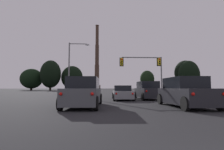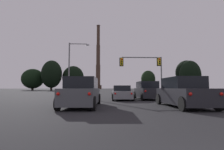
# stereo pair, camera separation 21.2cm
# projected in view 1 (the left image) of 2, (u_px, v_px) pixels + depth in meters

# --- Properties ---
(suv_right_lane_second) EXTENTS (2.12, 4.91, 1.86)m
(suv_right_lane_second) POSITION_uv_depth(u_px,v_px,m) (185.00, 93.00, 10.97)
(suv_right_lane_second) COLOR #232328
(suv_right_lane_second) RESTS_ON ground_plane
(sedan_center_lane_front) EXTENTS (2.14, 4.76, 1.43)m
(sedan_center_lane_front) POSITION_uv_depth(u_px,v_px,m) (122.00, 93.00, 17.68)
(sedan_center_lane_front) COLOR gray
(sedan_center_lane_front) RESTS_ON ground_plane
(suv_right_lane_front) EXTENTS (2.11, 4.91, 1.86)m
(suv_right_lane_front) POSITION_uv_depth(u_px,v_px,m) (148.00, 91.00, 18.28)
(suv_right_lane_front) COLOR #232328
(suv_right_lane_front) RESTS_ON ground_plane
(suv_left_lane_second) EXTENTS (2.30, 4.98, 1.86)m
(suv_left_lane_second) POSITION_uv_depth(u_px,v_px,m) (84.00, 93.00, 11.13)
(suv_left_lane_second) COLOR #4C4F54
(suv_left_lane_second) RESTS_ON ground_plane
(traffic_light_overhead_right) EXTENTS (6.19, 0.50, 5.63)m
(traffic_light_overhead_right) POSITION_uv_depth(u_px,v_px,m) (147.00, 66.00, 24.94)
(traffic_light_overhead_right) COLOR slate
(traffic_light_overhead_right) RESTS_ON ground_plane
(street_lamp) EXTENTS (3.16, 0.36, 8.08)m
(street_lamp) POSITION_uv_depth(u_px,v_px,m) (72.00, 63.00, 26.50)
(street_lamp) COLOR slate
(street_lamp) RESTS_ON ground_plane
(smokestack) EXTENTS (6.63, 6.63, 61.18)m
(smokestack) POSITION_uv_depth(u_px,v_px,m) (97.00, 64.00, 164.78)
(smokestack) COLOR #3C2B22
(smokestack) RESTS_ON ground_plane
(treeline_right_mid) EXTENTS (10.36, 9.32, 11.88)m
(treeline_right_mid) POSITION_uv_depth(u_px,v_px,m) (72.00, 77.00, 85.14)
(treeline_right_mid) COLOR black
(treeline_right_mid) RESTS_ON ground_plane
(treeline_far_left) EXTENTS (9.47, 8.52, 13.46)m
(treeline_far_left) POSITION_uv_depth(u_px,v_px,m) (189.00, 75.00, 78.71)
(treeline_far_left) COLOR black
(treeline_far_left) RESTS_ON ground_plane
(treeline_far_right) EXTENTS (10.49, 9.44, 10.39)m
(treeline_far_right) POSITION_uv_depth(u_px,v_px,m) (32.00, 79.00, 84.10)
(treeline_far_right) COLOR black
(treeline_far_right) RESTS_ON ground_plane
(treeline_center_left) EXTENTS (9.52, 8.57, 14.13)m
(treeline_center_left) POSITION_uv_depth(u_px,v_px,m) (51.00, 74.00, 81.76)
(treeline_center_left) COLOR black
(treeline_center_left) RESTS_ON ground_plane
(treeline_left_mid) EXTENTS (10.21, 9.19, 14.13)m
(treeline_left_mid) POSITION_uv_depth(u_px,v_px,m) (185.00, 73.00, 82.56)
(treeline_left_mid) COLOR black
(treeline_left_mid) RESTS_ON ground_plane
(treeline_center_right) EXTENTS (7.16, 6.44, 9.95)m
(treeline_center_right) POSITION_uv_depth(u_px,v_px,m) (147.00, 79.00, 88.49)
(treeline_center_right) COLOR black
(treeline_center_right) RESTS_ON ground_plane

